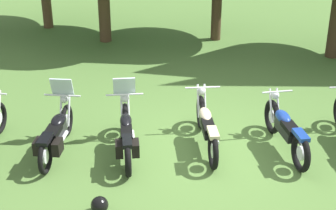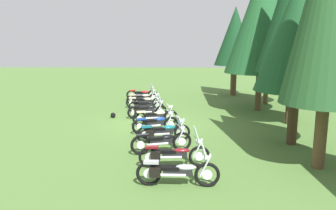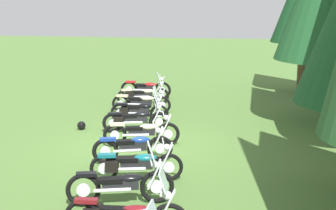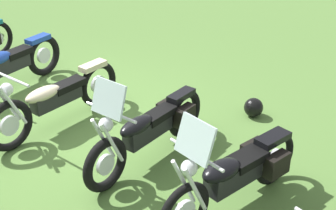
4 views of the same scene
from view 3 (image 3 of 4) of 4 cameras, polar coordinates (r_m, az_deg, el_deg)
The scene contains 11 objects.
ground_plane at distance 15.34m, azimuth -3.44°, elevation -4.67°, with size 80.00×80.00×0.00m, color #4C7033.
motorcycle_0 at distance 22.26m, azimuth -2.54°, elevation 1.96°, with size 0.73×2.29×1.04m.
motorcycle_1 at distance 21.01m, azimuth -2.96°, elevation 1.25°, with size 0.98×2.14×1.34m.
motorcycle_2 at distance 19.47m, azimuth -3.05°, elevation 0.37°, with size 0.64×2.34×1.00m.
motorcycle_3 at distance 18.04m, azimuth -3.40°, elevation -0.54°, with size 0.74×2.12×1.34m.
motorcycle_4 at distance 16.71m, azimuth -3.79°, elevation -1.63°, with size 0.92×2.21×1.35m.
motorcycle_5 at distance 15.18m, azimuth -2.99°, elevation -3.09°, with size 0.83×2.30×1.01m.
motorcycle_6 at distance 13.71m, azimuth -3.99°, elevation -4.79°, with size 0.91×2.15×1.02m.
motorcycle_7 at distance 12.32m, azimuth -3.84°, elevation -6.76°, with size 0.93×2.27×1.01m.
motorcycle_8 at distance 11.02m, azimuth -5.33°, elevation -9.03°, with size 0.88×2.31×1.39m.
dropped_helmet at distance 17.33m, azimuth -9.90°, elevation -2.33°, with size 0.29×0.29×0.29m, color black.
Camera 3 is at (14.32, 3.16, 4.49)m, focal length 53.14 mm.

